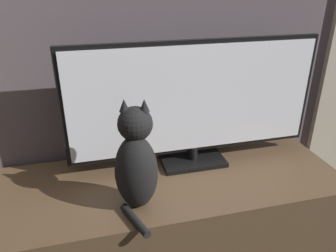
% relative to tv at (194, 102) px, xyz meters
% --- Properties ---
extents(tv_stand, '(1.54, 0.55, 0.46)m').
position_rel_tv_xyz_m(tv_stand, '(-0.16, -0.11, -0.53)').
color(tv_stand, brown).
rests_on(tv_stand, ground_plane).
extents(tv, '(1.12, 0.17, 0.57)m').
position_rel_tv_xyz_m(tv, '(0.00, 0.00, 0.00)').
color(tv, black).
rests_on(tv, tv_stand).
extents(cat, '(0.19, 0.29, 0.42)m').
position_rel_tv_xyz_m(cat, '(-0.30, -0.24, -0.11)').
color(cat, black).
rests_on(cat, tv_stand).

